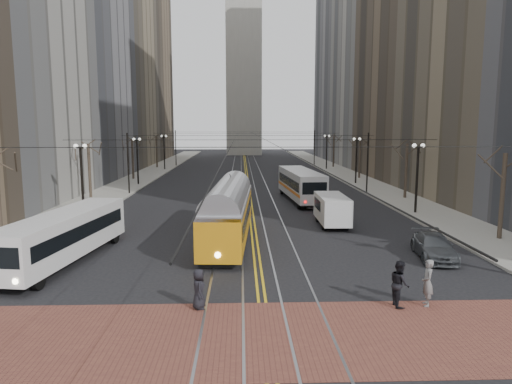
{
  "coord_description": "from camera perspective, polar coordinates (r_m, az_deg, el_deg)",
  "views": [
    {
      "loc": [
        -0.86,
        -19.0,
        7.23
      ],
      "look_at": [
        0.12,
        10.49,
        3.0
      ],
      "focal_mm": 32.0,
      "sensor_mm": 36.0,
      "label": 1
    }
  ],
  "objects": [
    {
      "name": "trolley_wires",
      "position": [
        53.95,
        -0.99,
        4.48
      ],
      "size": [
        25.96,
        120.0,
        6.6
      ],
      "color": "black",
      "rests_on": "ground"
    },
    {
      "name": "building_right_midfar",
      "position": [
        91.55,
        17.21,
        19.63
      ],
      "size": [
        20.0,
        20.0,
        52.0
      ],
      "primitive_type": "cube",
      "color": "#9A9891",
      "rests_on": "ground"
    },
    {
      "name": "lamp_posts",
      "position": [
        47.96,
        -0.87,
        2.85
      ],
      "size": [
        27.6,
        57.2,
        5.6
      ],
      "color": "black",
      "rests_on": "ground"
    },
    {
      "name": "pedestrian_a",
      "position": [
        18.71,
        -7.17,
        -11.92
      ],
      "size": [
        0.65,
        0.87,
        1.62
      ],
      "primitive_type": "imported",
      "rotation": [
        0.0,
        0.0,
        1.75
      ],
      "color": "black",
      "rests_on": "crosswalk_band"
    },
    {
      "name": "building_left_mid",
      "position": [
        70.2,
        -23.33,
        15.51
      ],
      "size": [
        16.0,
        20.0,
        34.0
      ],
      "primitive_type": "cube",
      "color": "slate",
      "rests_on": "ground"
    },
    {
      "name": "cargo_van",
      "position": [
        33.93,
        9.46,
        -2.33
      ],
      "size": [
        2.01,
        5.1,
        2.24
      ],
      "primitive_type": "cube",
      "rotation": [
        0.0,
        0.0,
        -0.01
      ],
      "color": "silver",
      "rests_on": "ground"
    },
    {
      "name": "transit_bus",
      "position": [
        26.58,
        -22.79,
        -5.3
      ],
      "size": [
        3.7,
        10.92,
        2.68
      ],
      "primitive_type": "cube",
      "rotation": [
        0.0,
        0.0,
        -0.14
      ],
      "color": "silver",
      "rests_on": "ground"
    },
    {
      "name": "ground",
      "position": [
        20.35,
        0.66,
        -12.66
      ],
      "size": [
        260.0,
        260.0,
        0.0
      ],
      "primitive_type": "plane",
      "color": "black",
      "rests_on": "ground"
    },
    {
      "name": "clock_tower",
      "position": [
        124.36,
        -1.57,
        21.51
      ],
      "size": [
        12.0,
        12.0,
        66.0
      ],
      "color": "#B2AFA5",
      "rests_on": "ground"
    },
    {
      "name": "building_right_far",
      "position": [
        109.01,
        12.52,
        14.69
      ],
      "size": [
        16.0,
        20.0,
        40.0
      ],
      "primitive_type": "cube",
      "color": "slate",
      "rests_on": "ground"
    },
    {
      "name": "building_left_midfar",
      "position": [
        91.03,
        -20.08,
        19.58
      ],
      "size": [
        20.0,
        20.0,
        52.0
      ],
      "primitive_type": "cube",
      "color": "#817259",
      "rests_on": "ground"
    },
    {
      "name": "sedan_parked",
      "position": [
        27.28,
        21.34,
        -6.34
      ],
      "size": [
        2.53,
        4.78,
        1.32
      ],
      "primitive_type": "imported",
      "rotation": [
        0.0,
        0.0,
        -0.15
      ],
      "color": "#43474B",
      "rests_on": "ground"
    },
    {
      "name": "pedestrian_b",
      "position": [
        20.05,
        20.64,
        -10.57
      ],
      "size": [
        0.59,
        0.78,
        1.92
      ],
      "primitive_type": "imported",
      "rotation": [
        0.0,
        0.0,
        4.51
      ],
      "color": "slate",
      "rests_on": "crosswalk_band"
    },
    {
      "name": "streetcar_rails",
      "position": [
        64.41,
        -1.13,
        1.71
      ],
      "size": [
        4.8,
        130.0,
        0.02
      ],
      "primitive_type": "cube",
      "color": "gray",
      "rests_on": "ground"
    },
    {
      "name": "street_trees",
      "position": [
        54.44,
        -1.0,
        3.49
      ],
      "size": [
        31.68,
        53.28,
        5.6
      ],
      "color": "#382D23",
      "rests_on": "ground"
    },
    {
      "name": "streetcar",
      "position": [
        29.07,
        -3.44,
        -3.2
      ],
      "size": [
        3.15,
        12.96,
        3.03
      ],
      "primitive_type": "cube",
      "rotation": [
        0.0,
        0.0,
        -0.06
      ],
      "color": "orange",
      "rests_on": "ground"
    },
    {
      "name": "building_right_mid",
      "position": [
        70.82,
        20.76,
        15.57
      ],
      "size": [
        16.0,
        20.0,
        34.0
      ],
      "primitive_type": "cube",
      "color": "brown",
      "rests_on": "ground"
    },
    {
      "name": "pedestrian_c",
      "position": [
        19.66,
        17.52,
        -10.85
      ],
      "size": [
        0.72,
        0.92,
        1.88
      ],
      "primitive_type": "imported",
      "rotation": [
        0.0,
        0.0,
        1.57
      ],
      "color": "black",
      "rests_on": "crosswalk_band"
    },
    {
      "name": "sedan_grey",
      "position": [
        42.01,
        7.07,
        -0.69
      ],
      "size": [
        2.07,
        4.86,
        1.64
      ],
      "primitive_type": "imported",
      "rotation": [
        0.0,
        0.0,
        0.03
      ],
      "color": "#46474E",
      "rests_on": "ground"
    },
    {
      "name": "rear_bus",
      "position": [
        44.96,
        5.6,
        0.79
      ],
      "size": [
        3.39,
        11.66,
        3.0
      ],
      "primitive_type": "cube",
      "rotation": [
        0.0,
        0.0,
        0.08
      ],
      "color": "#BBBBBB",
      "rests_on": "ground"
    },
    {
      "name": "sidewalk_right",
      "position": [
        66.32,
        11.95,
        1.78
      ],
      "size": [
        5.0,
        140.0,
        0.15
      ],
      "primitive_type": "cube",
      "color": "gray",
      "rests_on": "ground"
    },
    {
      "name": "sidewalk_left",
      "position": [
        65.93,
        -14.28,
        1.67
      ],
      "size": [
        5.0,
        140.0,
        0.15
      ],
      "primitive_type": "cube",
      "color": "gray",
      "rests_on": "ground"
    },
    {
      "name": "building_left_far",
      "position": [
        108.61,
        -15.52,
        14.62
      ],
      "size": [
        16.0,
        20.0,
        40.0
      ],
      "primitive_type": "cube",
      "color": "brown",
      "rests_on": "ground"
    },
    {
      "name": "centre_lines",
      "position": [
        64.41,
        -1.13,
        1.71
      ],
      "size": [
        0.42,
        130.0,
        0.01
      ],
      "primitive_type": "cube",
      "color": "gold",
      "rests_on": "ground"
    },
    {
      "name": "crosswalk_band",
      "position": [
        16.67,
        1.3,
        -17.52
      ],
      "size": [
        25.0,
        6.0,
        0.01
      ],
      "primitive_type": "cube",
      "color": "brown",
      "rests_on": "ground"
    }
  ]
}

